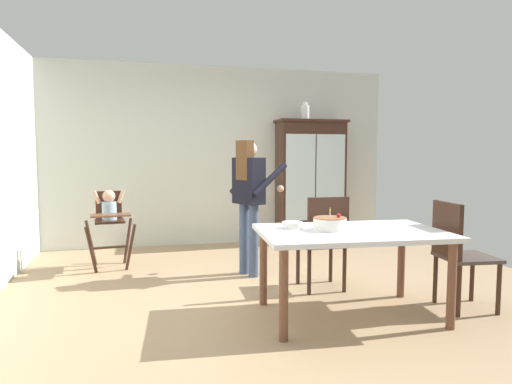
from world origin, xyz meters
TOP-DOWN VIEW (x-y plane):
  - ground_plane at (0.00, 0.00)m, footprint 6.24×6.24m
  - wall_back at (0.00, 2.63)m, footprint 5.32×0.06m
  - china_cabinet at (1.38, 2.37)m, footprint 1.09×0.48m
  - ceramic_vase at (1.28, 2.37)m, footprint 0.13×0.13m
  - high_chair_with_toddler at (-1.58, 1.43)m, footprint 0.63×0.73m
  - adult_person at (-0.02, 0.69)m, footprint 0.65×0.64m
  - dining_table at (0.51, -0.78)m, footprint 1.61×1.11m
  - birthday_cake at (0.34, -0.72)m, footprint 0.28×0.28m
  - serving_bowl at (0.06, -0.55)m, footprint 0.18×0.18m
  - dining_chair_far_side at (0.57, -0.07)m, footprint 0.46×0.46m
  - dining_chair_right_end at (1.49, -0.86)m, footprint 0.49×0.49m

SIDE VIEW (x-z plane):
  - ground_plane at x=0.00m, z-range 0.00..0.00m
  - dining_chair_far_side at x=0.57m, z-range 0.08..1.04m
  - dining_chair_right_end at x=1.49m, z-range 0.08..1.04m
  - dining_table at x=0.51m, z-range 0.28..1.02m
  - high_chair_with_toddler at x=-1.58m, z-range 0.18..1.13m
  - serving_bowl at x=0.06m, z-range 0.74..0.79m
  - birthday_cake at x=0.34m, z-range 0.70..0.89m
  - china_cabinet at x=1.38m, z-range 0.01..1.91m
  - adult_person at x=-0.02m, z-range 0.20..1.73m
  - wall_back at x=0.00m, z-range 0.00..2.70m
  - ceramic_vase at x=1.28m, z-range 1.89..2.16m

